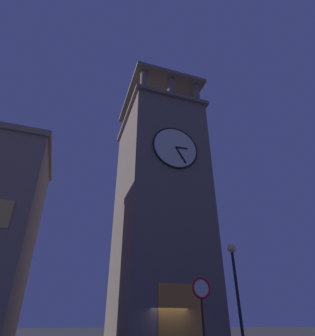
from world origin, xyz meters
TOP-DOWN VIEW (x-y plane):
  - clocktower at (-0.83, -4.27)m, footprint 7.66×9.60m
  - street_lamp at (-1.13, 6.50)m, footprint 0.44×0.44m
  - no_horn_sign at (1.83, 8.60)m, footprint 0.78×0.14m

SIDE VIEW (x-z plane):
  - no_horn_sign at x=1.83m, z-range 0.93..4.15m
  - street_lamp at x=-1.13m, z-range 1.02..6.26m
  - clocktower at x=-0.83m, z-range -2.70..24.97m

